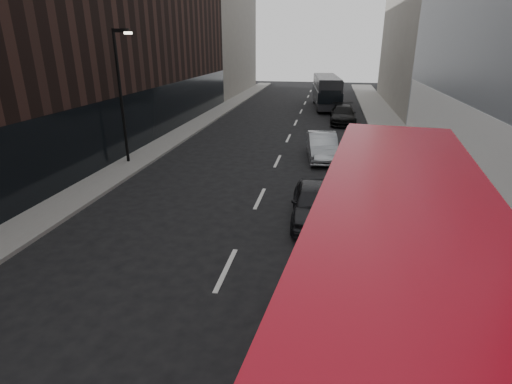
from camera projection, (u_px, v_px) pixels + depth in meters
The scene contains 11 objects.
sidewalk_right at pixel (399, 145), 26.52m from camera, with size 3.00×80.00×0.15m, color slate.
sidewalk_left at pixel (178, 136), 29.14m from camera, with size 2.00×80.00×0.15m, color slate.
building_victorian at pixel (423, 8), 39.97m from camera, with size 6.50×24.00×21.00m.
building_left_mid at pixel (153, 35), 31.88m from camera, with size 5.00×24.00×14.00m, color black.
building_left_far at pixel (223, 42), 52.31m from camera, with size 5.00×20.00×13.00m, color slate.
street_lamp at pixel (121, 88), 21.28m from camera, with size 1.06×0.22×7.00m.
red_bus at pixel (392, 326), 5.99m from camera, with size 3.87×11.40×4.53m.
grey_bus at pixel (326, 91), 41.49m from camera, with size 3.29×10.07×3.21m.
car_a at pixel (314, 203), 15.28m from camera, with size 1.72×4.27×1.45m, color black.
car_b at pixel (322, 146), 23.44m from camera, with size 1.62×4.63×1.53m, color #979B9F.
car_c at pixel (343, 115), 33.69m from camera, with size 2.08×5.12×1.48m, color black.
Camera 1 is at (2.80, -2.21, 6.51)m, focal length 28.00 mm.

